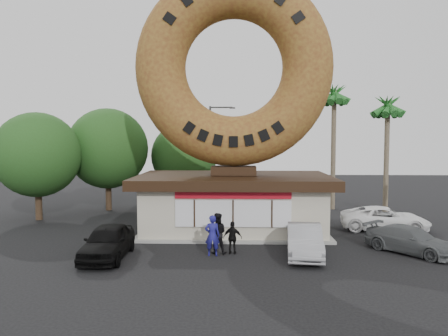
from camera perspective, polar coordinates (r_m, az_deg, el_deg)
name	(u,v)px	position (r m, az deg, el deg)	size (l,w,h in m)	color
ground	(232,259)	(20.12, 1.09, -11.77)	(90.00, 90.00, 0.00)	black
donut_shop	(234,201)	(25.62, 1.26, -4.31)	(11.20, 7.20, 3.80)	#BFB6A3
giant_donut	(234,68)	(25.68, 1.29, 12.95)	(11.33, 11.33, 2.89)	olive
tree_west	(108,149)	(33.81, -14.95, 2.46)	(6.00, 6.00, 7.65)	#473321
tree_mid	(184,156)	(34.66, -5.22, 1.59)	(5.20, 5.20, 6.63)	#473321
tree_far	(37,155)	(31.32, -23.20, 1.59)	(5.60, 5.60, 7.14)	#473321
palm_near	(334,98)	(34.27, 14.20, 8.81)	(2.60, 2.60, 9.75)	#726651
palm_far	(388,109)	(33.70, 20.60, 7.17)	(2.60, 2.60, 8.75)	#726651
street_lamp	(212,150)	(35.44, -1.58, 2.40)	(2.11, 0.20, 8.00)	#59595E
person_left	(212,235)	(20.39, -1.53, -8.80)	(0.69, 0.46, 1.90)	navy
person_center	(217,233)	(20.78, -0.93, -8.52)	(0.94, 0.73, 1.93)	black
person_right	(233,238)	(20.75, 1.14, -9.10)	(0.90, 0.37, 1.53)	black
car_black	(108,242)	(20.71, -14.96, -9.27)	(1.80, 4.49, 1.53)	black
car_silver	(304,241)	(20.70, 10.47, -9.32)	(1.53, 4.40, 1.45)	#9F9FA4
car_grey	(411,240)	(22.70, 23.18, -8.64)	(1.76, 4.32, 1.25)	#595D5E
car_white	(385,219)	(27.51, 20.26, -6.23)	(2.33, 5.05, 1.40)	white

